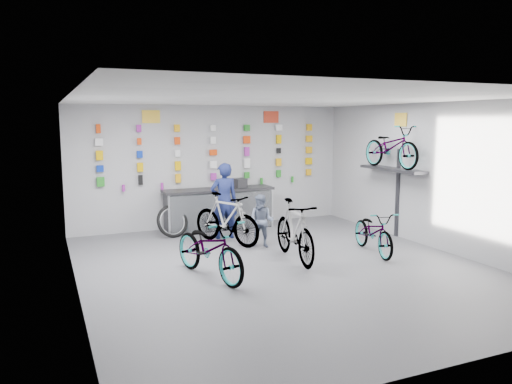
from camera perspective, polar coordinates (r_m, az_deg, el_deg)
name	(u,v)px	position (r m, az deg, el deg)	size (l,w,h in m)	color
floor	(284,267)	(9.12, 3.17, -8.60)	(8.00, 8.00, 0.00)	#4D4D51
ceiling	(285,99)	(8.74, 3.32, 10.59)	(8.00, 8.00, 0.00)	white
wall_back	(212,166)	(12.49, -4.99, 2.94)	(7.00, 7.00, 0.00)	#B2B2B5
wall_front	(457,231)	(5.57, 22.00, -4.11)	(7.00, 7.00, 0.00)	#B2B2B5
wall_left	(74,197)	(7.90, -20.12, -0.55)	(8.00, 8.00, 0.00)	#B2B2B5
wall_right	(438,176)	(10.82, 20.07, 1.68)	(8.00, 8.00, 0.00)	#B2B2B5
counter	(219,209)	(12.19, -4.25, -1.98)	(2.70, 0.66, 1.00)	black
merch_wall	(215,155)	(12.41, -4.70, 4.19)	(5.57, 0.08, 1.55)	#228521
wall_bracket	(393,173)	(11.61, 15.39, 2.11)	(0.39, 1.90, 2.00)	#333338
sign_left	(151,117)	(12.03, -11.91, 8.42)	(0.42, 0.02, 0.30)	yellow
sign_right	(271,117)	(13.01, 1.74, 8.56)	(0.42, 0.02, 0.30)	red
sign_side	(401,120)	(11.65, 16.20, 7.95)	(0.02, 0.40, 0.30)	yellow
bike_left	(210,248)	(8.43, -5.32, -6.40)	(0.68, 1.95, 1.02)	gray
bike_center	(294,231)	(9.44, 4.42, -4.43)	(0.54, 1.91, 1.15)	gray
bike_right	(374,232)	(10.23, 13.30, -4.43)	(0.58, 1.66, 0.87)	gray
bike_service	(226,219)	(10.69, -3.41, -3.05)	(0.52, 1.83, 1.10)	gray
bike_wall	(391,147)	(11.52, 15.19, 5.01)	(0.63, 1.80, 0.95)	gray
clerk	(224,201)	(11.16, -3.68, -1.02)	(0.62, 0.41, 1.70)	#151D4B
customer	(262,221)	(10.41, 0.63, -3.33)	(0.54, 0.42, 1.11)	slate
spare_wheel	(172,221)	(11.52, -9.54, -3.32)	(0.82, 0.49, 0.74)	black
register	(240,183)	(12.29, -1.88, 1.06)	(0.28, 0.30, 0.22)	black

